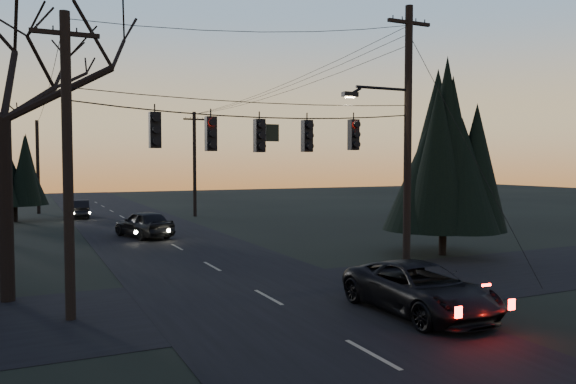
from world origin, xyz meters
name	(u,v)px	position (x,y,z in m)	size (l,w,h in m)	color
main_road	(187,253)	(0.00, 20.00, 0.01)	(8.00, 120.00, 0.02)	black
cross_road	(268,298)	(0.00, 10.00, 0.01)	(60.00, 7.00, 0.02)	black
utility_pole_right	(406,282)	(5.50, 10.00, 0.00)	(5.00, 0.30, 10.00)	black
utility_pole_left	(71,320)	(-6.00, 10.00, 0.00)	(1.80, 0.30, 8.50)	black
utility_pole_far_r	(195,216)	(5.50, 38.00, 0.00)	(1.80, 0.30, 8.50)	black
utility_pole_far_l	(39,214)	(-6.00, 46.00, 0.00)	(0.30, 0.30, 8.00)	black
span_signal_assembly	(261,134)	(-0.24, 10.00, 5.30)	(11.50, 0.44, 1.52)	black
bare_tree_left	(1,46)	(-7.64, 13.07, 7.98)	(9.34, 9.34, 11.41)	black
evergreen_right	(444,157)	(10.82, 14.23, 4.64)	(4.63, 4.63, 8.09)	black
evergreen_dist	(14,173)	(-7.75, 39.60, 3.64)	(3.40, 3.40, 6.10)	black
suv_near	(420,289)	(3.20, 6.33, 0.73)	(2.42, 5.24, 1.46)	black
sedan_oncoming_a	(144,224)	(-0.80, 26.56, 0.80)	(1.88, 4.68, 1.59)	black
sedan_oncoming_b	(79,209)	(-3.20, 40.65, 0.70)	(1.49, 4.26, 1.40)	black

